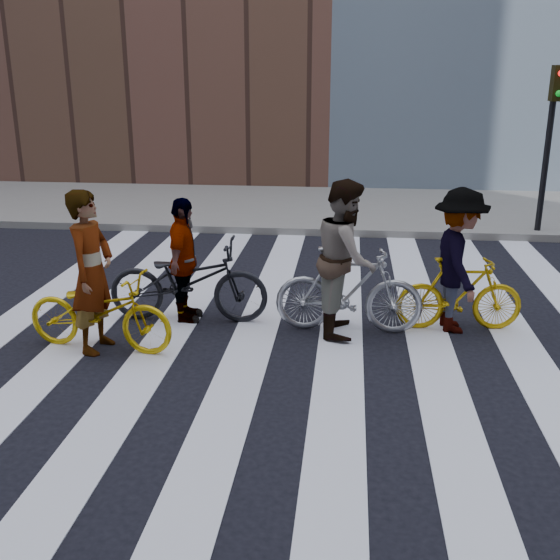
% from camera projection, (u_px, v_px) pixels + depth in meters
% --- Properties ---
extents(ground, '(100.00, 100.00, 0.00)m').
position_uv_depth(ground, '(299.00, 328.00, 8.62)').
color(ground, black).
rests_on(ground, ground).
extents(sidewalk_far, '(100.00, 5.00, 0.15)m').
position_uv_depth(sidewalk_far, '(324.00, 208.00, 15.69)').
color(sidewalk_far, gray).
rests_on(sidewalk_far, ground).
extents(zebra_crosswalk, '(8.25, 10.00, 0.01)m').
position_uv_depth(zebra_crosswalk, '(299.00, 328.00, 8.61)').
color(zebra_crosswalk, white).
rests_on(zebra_crosswalk, ground).
extents(traffic_signal, '(0.22, 0.42, 3.33)m').
position_uv_depth(traffic_signal, '(552.00, 122.00, 12.50)').
color(traffic_signal, black).
rests_on(traffic_signal, ground).
extents(bike_yellow_left, '(1.92, 0.88, 0.97)m').
position_uv_depth(bike_yellow_left, '(99.00, 311.00, 7.84)').
color(bike_yellow_left, gold).
rests_on(bike_yellow_left, ground).
extents(bike_silver_mid, '(1.89, 0.56, 1.13)m').
position_uv_depth(bike_silver_mid, '(349.00, 290.00, 8.34)').
color(bike_silver_mid, '#A2A6AC').
rests_on(bike_silver_mid, ground).
extents(bike_yellow_right, '(1.66, 0.59, 0.98)m').
position_uv_depth(bike_yellow_right, '(459.00, 294.00, 8.43)').
color(bike_yellow_right, '#C99C0B').
rests_on(bike_yellow_right, ground).
extents(bike_dark_rear, '(2.15, 0.80, 1.12)m').
position_uv_depth(bike_dark_rear, '(188.00, 281.00, 8.73)').
color(bike_dark_rear, black).
rests_on(bike_dark_rear, ground).
extents(rider_left, '(0.56, 0.77, 1.96)m').
position_uv_depth(rider_left, '(92.00, 272.00, 7.69)').
color(rider_left, slate).
rests_on(rider_left, ground).
extents(rider_mid, '(0.76, 0.97, 1.98)m').
position_uv_depth(rider_mid, '(346.00, 258.00, 8.22)').
color(rider_mid, slate).
rests_on(rider_mid, ground).
extents(rider_right, '(0.79, 1.26, 1.86)m').
position_uv_depth(rider_right, '(458.00, 261.00, 8.30)').
color(rider_right, slate).
rests_on(rider_right, ground).
extents(rider_rear, '(0.43, 0.99, 1.68)m').
position_uv_depth(rider_rear, '(184.00, 261.00, 8.64)').
color(rider_rear, slate).
rests_on(rider_rear, ground).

